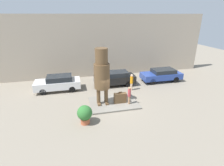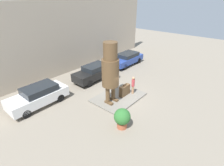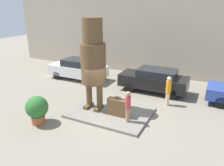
% 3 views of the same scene
% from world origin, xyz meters
% --- Properties ---
extents(ground_plane, '(60.00, 60.00, 0.00)m').
position_xyz_m(ground_plane, '(0.00, 0.00, 0.00)').
color(ground_plane, gray).
extents(pedestal, '(4.21, 3.09, 0.13)m').
position_xyz_m(pedestal, '(0.00, 0.00, 0.07)').
color(pedestal, slate).
rests_on(pedestal, ground_plane).
extents(building_backdrop, '(28.00, 0.60, 7.52)m').
position_xyz_m(building_backdrop, '(0.00, 8.10, 3.76)').
color(building_backdrop, tan).
rests_on(building_backdrop, ground_plane).
extents(statue_figure, '(1.32, 1.32, 4.86)m').
position_xyz_m(statue_figure, '(-1.00, 0.03, 2.97)').
color(statue_figure, brown).
rests_on(statue_figure, pedestal).
extents(giant_suitcase, '(1.10, 0.37, 1.06)m').
position_xyz_m(giant_suitcase, '(0.54, -0.22, 0.59)').
color(giant_suitcase, brown).
rests_on(giant_suitcase, pedestal).
extents(tourist, '(0.27, 0.27, 1.59)m').
position_xyz_m(tourist, '(1.25, -0.59, 1.00)').
color(tourist, '#A87A56').
rests_on(tourist, pedestal).
extents(parked_car_white, '(4.56, 1.86, 1.61)m').
position_xyz_m(parked_car_white, '(-4.90, 4.13, 0.85)').
color(parked_car_white, silver).
rests_on(parked_car_white, ground_plane).
extents(parked_car_black, '(4.47, 1.75, 1.60)m').
position_xyz_m(parked_car_black, '(1.18, 4.12, 0.86)').
color(parked_car_black, black).
rests_on(parked_car_black, ground_plane).
extents(parked_car_blue, '(4.71, 1.89, 1.48)m').
position_xyz_m(parked_car_blue, '(6.87, 4.18, 0.81)').
color(parked_car_blue, '#284293').
rests_on(parked_car_blue, ground_plane).
extents(planter_pot, '(1.10, 1.10, 1.43)m').
position_xyz_m(planter_pot, '(-2.75, -2.50, 0.80)').
color(planter_pot, '#AD5638').
rests_on(planter_pot, ground_plane).
extents(worker_hivis, '(0.30, 0.30, 1.76)m').
position_xyz_m(worker_hivis, '(2.51, 2.43, 0.96)').
color(worker_hivis, beige).
rests_on(worker_hivis, ground_plane).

